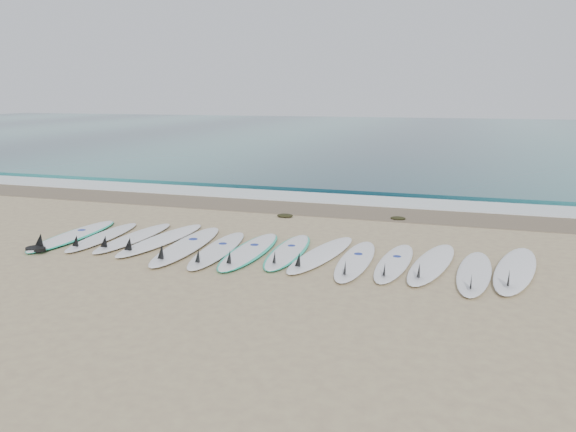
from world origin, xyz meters
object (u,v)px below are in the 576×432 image
(surfboard_13, at_px, (515,270))
(leash_coil, at_px, (36,249))
(surfboard_7, at_px, (288,251))
(surfboard_0, at_px, (73,235))

(surfboard_13, bearing_deg, leash_coil, -161.16)
(surfboard_7, bearing_deg, surfboard_13, -2.30)
(surfboard_0, distance_m, surfboard_13, 8.25)
(leash_coil, bearing_deg, surfboard_0, 91.96)
(surfboard_13, bearing_deg, surfboard_7, -169.53)
(surfboard_13, bearing_deg, surfboard_0, -168.42)
(surfboard_0, bearing_deg, leash_coil, -90.63)
(surfboard_7, xyz_separation_m, surfboard_13, (3.81, 0.05, 0.02))
(surfboard_7, bearing_deg, leash_coil, -166.99)
(surfboard_7, relative_size, surfboard_13, 0.86)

